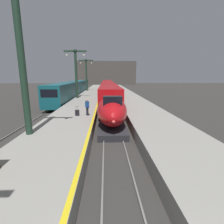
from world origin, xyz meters
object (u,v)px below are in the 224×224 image
Objects in this scene: regional_train_adjacent at (74,89)px; rolling_suitcase at (77,113)px; station_column_distant at (86,72)px; passenger_near_edge at (87,106)px; highspeed_train_main at (108,89)px; station_column_mid at (20,45)px; station_column_far at (76,69)px.

regional_train_adjacent reaches higher than rolling_suitcase.
station_column_distant is 5.03× the size of passenger_near_edge.
highspeed_train_main is 23.45m from rolling_suitcase.
station_column_distant is 31.56m from passenger_near_edge.
regional_train_adjacent is 37.27× the size of rolling_suitcase.
station_column_mid is 1.15× the size of station_column_distant.
station_column_far is (-5.90, -8.62, 4.28)m from highspeed_train_main.
station_column_far is at bearing 90.00° from station_column_mid.
highspeed_train_main is at bearing 83.94° from passenger_near_edge.
regional_train_adjacent is at bearing 94.29° from station_column_mid.
passenger_near_edge is at bearing 2.49° from rolling_suitcase.
station_column_distant is at bearing 96.32° from passenger_near_edge.
rolling_suitcase is at bearing -177.51° from passenger_near_edge.
station_column_mid is 9.94× the size of rolling_suitcase.
station_column_mid is 8.06m from passenger_near_edge.
rolling_suitcase is at bearing 65.85° from station_column_mid.
station_column_distant is at bearing 90.00° from station_column_far.
regional_train_adjacent is 21.66× the size of passenger_near_edge.
station_column_far is (2.20, -9.37, 4.10)m from regional_train_adjacent.
highspeed_train_main is at bearing 55.59° from station_column_far.
rolling_suitcase is (-1.02, -0.04, -0.69)m from passenger_near_edge.
station_column_distant is (-0.00, 36.54, -0.67)m from station_column_mid.
station_column_distant is at bearing 73.01° from regional_train_adjacent.
regional_train_adjacent is at bearing -106.99° from station_column_distant.
station_column_mid is 36.55m from station_column_distant.
station_column_mid is at bearing -90.00° from station_column_far.
station_column_far is at bearing 99.45° from rolling_suitcase.
station_column_mid reaches higher than station_column_distant.
station_column_distant reaches higher than regional_train_adjacent.
station_column_distant is at bearing 126.57° from highspeed_train_main.
station_column_mid is at bearing -90.00° from station_column_distant.
passenger_near_edge is (5.64, -23.89, -0.09)m from regional_train_adjacent.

